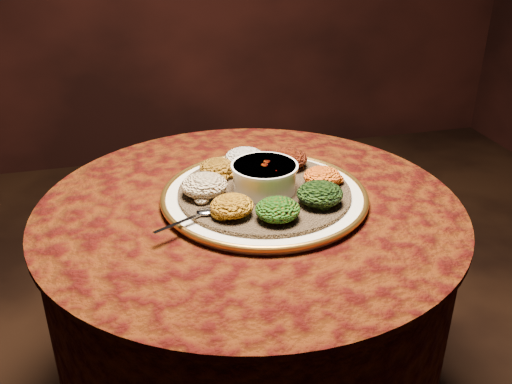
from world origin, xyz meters
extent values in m
cylinder|color=black|center=(0.00, 0.00, 0.34)|extent=(0.12, 0.12, 0.68)
cylinder|color=black|center=(0.00, 0.00, 0.70)|extent=(0.80, 0.80, 0.04)
cylinder|color=#3C1505|center=(0.00, 0.00, 0.56)|extent=(0.93, 0.93, 0.34)
cylinder|color=#3C1505|center=(0.00, 0.00, 0.73)|extent=(0.96, 0.96, 0.01)
cylinder|color=silver|center=(0.04, 0.01, 0.74)|extent=(0.57, 0.57, 0.02)
torus|color=#BD812F|center=(0.04, 0.01, 0.75)|extent=(0.47, 0.47, 0.01)
cylinder|color=brown|center=(0.04, 0.01, 0.76)|extent=(0.45, 0.45, 0.01)
cylinder|color=white|center=(0.04, 0.01, 0.79)|extent=(0.14, 0.14, 0.06)
cylinder|color=white|center=(0.04, 0.01, 0.82)|extent=(0.15, 0.15, 0.01)
cylinder|color=#641E05|center=(0.04, 0.01, 0.81)|extent=(0.12, 0.12, 0.01)
ellipsoid|color=silver|center=(-0.11, -0.07, 0.77)|extent=(0.04, 0.03, 0.01)
cube|color=silver|center=(-0.17, -0.10, 0.77)|extent=(0.11, 0.06, 0.00)
ellipsoid|color=white|center=(0.02, 0.14, 0.79)|extent=(0.10, 0.09, 0.05)
ellipsoid|color=black|center=(0.12, 0.11, 0.79)|extent=(0.10, 0.09, 0.05)
ellipsoid|color=#C37F10|center=(0.17, 0.00, 0.78)|extent=(0.09, 0.08, 0.04)
ellipsoid|color=black|center=(0.13, -0.08, 0.79)|extent=(0.10, 0.10, 0.05)
ellipsoid|color=#A9410A|center=(0.03, -0.13, 0.78)|extent=(0.09, 0.09, 0.04)
ellipsoid|color=#B57510|center=(-0.06, -0.09, 0.78)|extent=(0.09, 0.09, 0.04)
ellipsoid|color=maroon|center=(-0.10, 0.02, 0.79)|extent=(0.10, 0.10, 0.05)
ellipsoid|color=#8A5810|center=(-0.05, 0.11, 0.78)|extent=(0.08, 0.08, 0.04)
camera|label=1|loc=(-0.27, -1.10, 1.34)|focal=40.00mm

